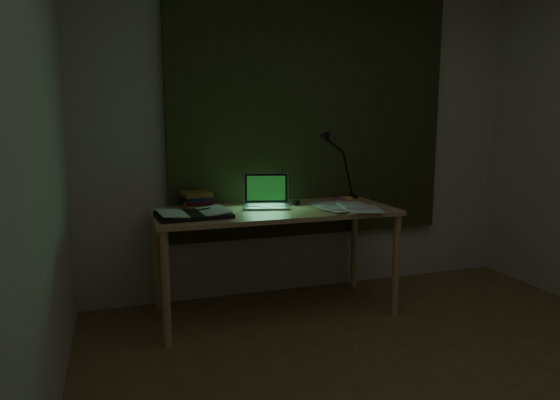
# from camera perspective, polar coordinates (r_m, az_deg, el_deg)

# --- Properties ---
(wall_back) EXTENTS (3.50, 0.00, 2.50)m
(wall_back) POSITION_cam_1_polar(r_m,az_deg,el_deg) (3.90, 3.48, 7.82)
(wall_back) COLOR beige
(wall_back) RESTS_ON ground
(wall_left) EXTENTS (0.00, 4.00, 2.50)m
(wall_left) POSITION_cam_1_polar(r_m,az_deg,el_deg) (1.65, -29.06, 4.83)
(wall_left) COLOR beige
(wall_left) RESTS_ON ground
(curtain) EXTENTS (2.20, 0.06, 2.00)m
(curtain) POSITION_cam_1_polar(r_m,az_deg,el_deg) (3.86, 3.73, 10.77)
(curtain) COLOR #282E17
(curtain) RESTS_ON wall_back
(desk) EXTENTS (1.62, 0.71, 0.74)m
(desk) POSITION_cam_1_polar(r_m,az_deg,el_deg) (3.48, -0.63, -7.03)
(desk) COLOR tan
(desk) RESTS_ON floor
(laptop) EXTENTS (0.40, 0.43, 0.23)m
(laptop) POSITION_cam_1_polar(r_m,az_deg,el_deg) (3.42, -1.55, 0.98)
(laptop) COLOR #AAA9AE
(laptop) RESTS_ON desk
(open_textbook) EXTENTS (0.47, 0.35, 0.04)m
(open_textbook) POSITION_cam_1_polar(r_m,az_deg,el_deg) (3.17, -9.88, -1.55)
(open_textbook) COLOR silver
(open_textbook) RESTS_ON desk
(book_stack) EXTENTS (0.18, 0.21, 0.11)m
(book_stack) POSITION_cam_1_polar(r_m,az_deg,el_deg) (3.50, -9.41, 0.09)
(book_stack) COLOR silver
(book_stack) RESTS_ON desk
(loose_papers) EXTENTS (0.41, 0.42, 0.02)m
(loose_papers) POSITION_cam_1_polar(r_m,az_deg,el_deg) (3.46, 7.23, -0.74)
(loose_papers) COLOR silver
(loose_papers) RESTS_ON desk
(mouse) EXTENTS (0.09, 0.11, 0.03)m
(mouse) POSITION_cam_1_polar(r_m,az_deg,el_deg) (3.55, 1.87, -0.29)
(mouse) COLOR black
(mouse) RESTS_ON desk
(sticky_yellow) EXTENTS (0.07, 0.07, 0.02)m
(sticky_yellow) POSITION_cam_1_polar(r_m,az_deg,el_deg) (3.86, 7.62, 0.24)
(sticky_yellow) COLOR #FFF835
(sticky_yellow) RESTS_ON desk
(sticky_pink) EXTENTS (0.08, 0.08, 0.02)m
(sticky_pink) POSITION_cam_1_polar(r_m,az_deg,el_deg) (3.78, 6.73, 0.10)
(sticky_pink) COLOR #E057A4
(sticky_pink) RESTS_ON desk
(desk_lamp) EXTENTS (0.35, 0.29, 0.48)m
(desk_lamp) POSITION_cam_1_polar(r_m,az_deg,el_deg) (3.90, 8.36, 3.78)
(desk_lamp) COLOR black
(desk_lamp) RESTS_ON desk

